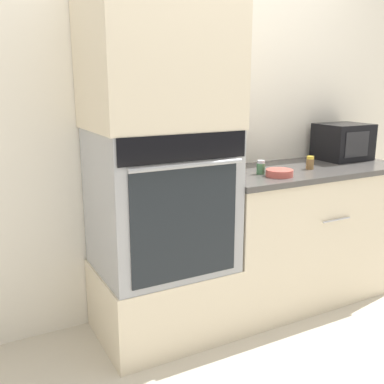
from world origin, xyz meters
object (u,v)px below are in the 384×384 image
(wall_oven, at_px, (161,200))
(microwave, at_px, (343,142))
(condiment_jar_mid, at_px, (261,167))
(bowl, at_px, (279,173))
(condiment_jar_near, at_px, (310,163))
(knife_block, at_px, (232,154))

(wall_oven, relative_size, microwave, 2.25)
(wall_oven, height_order, condiment_jar_mid, wall_oven)
(wall_oven, xyz_separation_m, bowl, (0.71, -0.15, 0.11))
(microwave, height_order, condiment_jar_near, microwave)
(bowl, bearing_deg, wall_oven, 167.62)
(bowl, bearing_deg, condiment_jar_mid, 118.26)
(wall_oven, xyz_separation_m, condiment_jar_mid, (0.65, -0.05, 0.13))
(wall_oven, bearing_deg, bowl, -12.38)
(wall_oven, xyz_separation_m, microwave, (1.49, 0.10, 0.22))
(knife_block, relative_size, bowl, 1.54)
(bowl, relative_size, condiment_jar_near, 1.93)
(wall_oven, relative_size, knife_block, 3.15)
(microwave, bearing_deg, wall_oven, -175.96)
(wall_oven, height_order, knife_block, wall_oven)
(knife_block, height_order, bowl, knife_block)
(wall_oven, distance_m, microwave, 1.51)
(knife_block, distance_m, bowl, 0.33)
(microwave, bearing_deg, condiment_jar_mid, -169.74)
(microwave, height_order, condiment_jar_mid, microwave)
(microwave, relative_size, knife_block, 1.40)
(microwave, distance_m, condiment_jar_mid, 0.86)
(microwave, bearing_deg, condiment_jar_near, -159.42)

